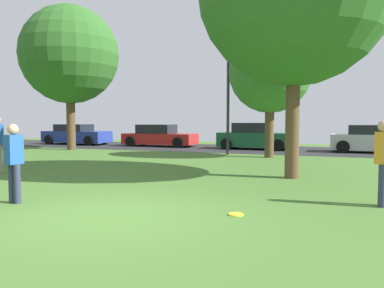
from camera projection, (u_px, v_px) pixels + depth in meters
The scene contains 12 objects.
ground_plane at pixel (110, 217), 6.85m from camera, with size 44.00×44.00×0.00m, color #47702D.
road_strip at pixel (266, 149), 21.79m from camera, with size 44.00×6.40×0.01m, color #28282B.
oak_tree_center at pixel (70, 55), 21.41m from camera, with size 5.37×5.37×7.94m.
maple_tree_far at pixel (270, 72), 17.11m from camera, with size 3.64×3.64×5.62m.
person_thrower at pixel (383, 159), 7.58m from camera, with size 0.34×0.30×1.69m.
person_bystander at pixel (14, 160), 7.89m from camera, with size 0.30×0.35×1.62m.
frisbee_disc at pixel (236, 214), 6.95m from camera, with size 0.27×0.27×0.03m, color yellow.
parked_car_blue at pixel (76, 135), 26.23m from camera, with size 4.53×1.98×1.35m.
parked_car_red at pixel (159, 136), 24.37m from camera, with size 4.55×2.00×1.36m.
parked_car_green at pixel (254, 137), 22.06m from camera, with size 4.07×2.11×1.50m.
parked_car_silver at pixel (372, 140), 19.76m from camera, with size 4.06×1.95×1.41m.
street_lamp_post at pixel (228, 108), 18.52m from camera, with size 0.14×0.14×4.50m, color #2D2D33.
Camera 1 is at (3.74, -5.81, 1.72)m, focal length 36.36 mm.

